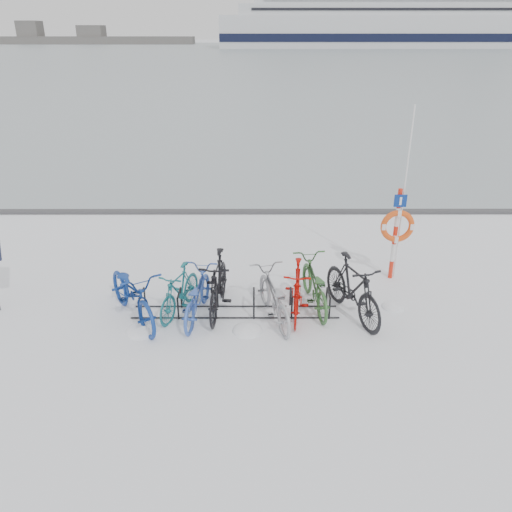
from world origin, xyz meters
TOP-DOWN VIEW (x-y plane):
  - ground at (0.00, 0.00)m, footprint 900.00×900.00m
  - ice_sheet at (0.00, 155.00)m, footprint 400.00×298.00m
  - quay_edge at (0.00, 5.90)m, footprint 400.00×0.25m
  - bike_rack at (0.00, 0.00)m, footprint 4.00×0.48m
  - lifebuoy_station at (3.41, 1.47)m, footprint 0.72×0.22m
  - cruise_ferry at (49.00, 188.16)m, footprint 123.33×23.29m
  - shoreline at (-122.02, 260.00)m, footprint 180.00×12.00m
  - bike_0 at (-1.92, -0.18)m, footprint 1.81×2.23m
  - bike_1 at (-1.08, 0.07)m, footprint 0.95×1.67m
  - bike_2 at (-0.73, -0.09)m, footprint 0.88×1.89m
  - bike_3 at (-0.34, 0.15)m, footprint 0.72×2.01m
  - bike_4 at (0.73, -0.19)m, footprint 1.13×1.99m
  - bike_5 at (1.19, 0.02)m, footprint 0.68×1.80m
  - bike_6 at (1.55, 0.31)m, footprint 0.92×1.98m
  - bike_7 at (2.24, -0.07)m, footprint 1.23×2.08m
  - snow_drifts at (0.12, -0.17)m, footprint 5.37×2.02m

SIDE VIEW (x-z plane):
  - ground at x=0.00m, z-range 0.00..0.00m
  - snow_drifts at x=0.12m, z-range -0.10..0.10m
  - ice_sheet at x=0.00m, z-range 0.00..0.02m
  - quay_edge at x=0.00m, z-range 0.00..0.10m
  - bike_rack at x=0.00m, z-range -0.05..0.41m
  - bike_2 at x=-0.73m, z-range 0.00..0.95m
  - bike_1 at x=-1.08m, z-range 0.00..0.97m
  - bike_4 at x=0.73m, z-range 0.00..0.99m
  - bike_6 at x=1.55m, z-range 0.00..1.00m
  - bike_5 at x=1.19m, z-range 0.00..1.05m
  - bike_0 at x=-1.92m, z-range 0.00..1.14m
  - bike_3 at x=-0.34m, z-range 0.00..1.19m
  - bike_7 at x=2.24m, z-range 0.00..1.21m
  - lifebuoy_station at x=3.41m, z-range -0.61..3.12m
  - shoreline at x=-122.02m, z-range -1.96..7.54m
  - cruise_ferry at x=49.00m, z-range -9.23..31.30m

